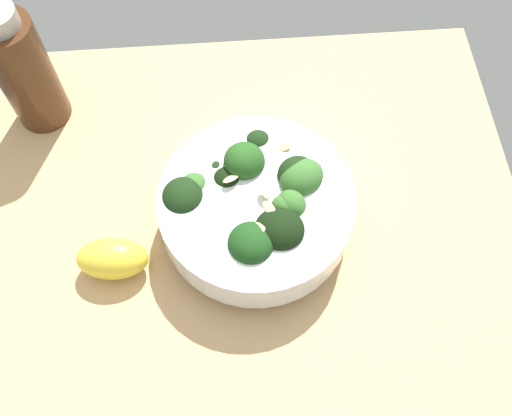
{
  "coord_description": "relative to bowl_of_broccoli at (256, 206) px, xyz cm",
  "views": [
    {
      "loc": [
        -23.83,
        1.23,
        58.06
      ],
      "look_at": [
        3.91,
        -0.9,
        4.0
      ],
      "focal_mm": 40.54,
      "sensor_mm": 36.0,
      "label": 1
    }
  ],
  "objects": [
    {
      "name": "bottle_tall",
      "position": [
        17.17,
        24.74,
        3.42
      ],
      "size": [
        6.31,
        6.31,
        16.51
      ],
      "color": "#472814",
      "rests_on": "ground_plane"
    },
    {
      "name": "lemon_wedge",
      "position": [
        -3.81,
        15.29,
        -2.02
      ],
      "size": [
        4.84,
        7.72,
        4.71
      ],
      "primitive_type": "ellipsoid",
      "rotation": [
        0.0,
        0.0,
        1.51
      ],
      "color": "yellow",
      "rests_on": "ground_plane"
    },
    {
      "name": "ground_plane",
      "position": [
        -4.0,
        0.92,
        -6.79
      ],
      "size": [
        62.12,
        62.12,
        4.83
      ],
      "primitive_type": "cube",
      "color": "tan"
    },
    {
      "name": "bowl_of_broccoli",
      "position": [
        0.0,
        0.0,
        0.0
      ],
      "size": [
        20.43,
        20.43,
        9.51
      ],
      "color": "white",
      "rests_on": "ground_plane"
    }
  ]
}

